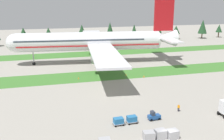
# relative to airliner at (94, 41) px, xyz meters

# --- Properties ---
(grass_strip_near) EXTENTS (320.00, 12.44, 0.01)m
(grass_strip_near) POSITION_rel_airliner_xyz_m (1.39, -18.23, -8.85)
(grass_strip_near) COLOR #3D752D
(grass_strip_near) RESTS_ON ground
(grass_strip_far) EXTENTS (320.00, 12.44, 0.01)m
(grass_strip_far) POSITION_rel_airliner_xyz_m (1.39, 18.65, -8.85)
(grass_strip_far) COLOR #3D752D
(grass_strip_far) RESTS_ON ground
(airliner) EXTENTS (66.90, 82.64, 24.68)m
(airliner) POSITION_rel_airliner_xyz_m (0.00, 0.00, 0.00)
(airliner) COLOR silver
(airliner) RESTS_ON ground
(baggage_tug) EXTENTS (2.67, 1.44, 1.97)m
(baggage_tug) POSITION_rel_airliner_xyz_m (2.03, -53.96, -8.04)
(baggage_tug) COLOR #1E4C8E
(baggage_tug) RESTS_ON ground
(cargo_dolly_lead) EXTENTS (2.28, 1.62, 1.55)m
(cargo_dolly_lead) POSITION_rel_airliner_xyz_m (-2.99, -54.24, -7.93)
(cargo_dolly_lead) COLOR #A3A3A8
(cargo_dolly_lead) RESTS_ON ground
(cargo_dolly_second) EXTENTS (2.28, 1.62, 1.55)m
(cargo_dolly_second) POSITION_rel_airliner_xyz_m (-5.89, -54.40, -7.93)
(cargo_dolly_second) COLOR #A3A3A8
(cargo_dolly_second) RESTS_ON ground
(ground_crew_marshaller) EXTENTS (0.39, 0.46, 1.74)m
(ground_crew_marshaller) POSITION_rel_airliner_xyz_m (9.21, -51.40, -7.90)
(ground_crew_marshaller) COLOR black
(ground_crew_marshaller) RESTS_ON ground
(uld_container_1) EXTENTS (2.14, 1.77, 1.60)m
(uld_container_1) POSITION_rel_airliner_xyz_m (-2.18, -61.34, -8.05)
(uld_container_1) COLOR #A3A3A8
(uld_container_1) RESTS_ON ground
(uld_container_2) EXTENTS (2.10, 1.72, 1.73)m
(uld_container_2) POSITION_rel_airliner_xyz_m (0.05, -61.37, -7.98)
(uld_container_2) COLOR #A3A3A8
(uld_container_2) RESTS_ON ground
(uld_container_3) EXTENTS (2.08, 1.70, 1.65)m
(uld_container_3) POSITION_rel_airliner_xyz_m (2.23, -61.89, -8.03)
(uld_container_3) COLOR #A3A3A8
(uld_container_3) RESTS_ON ground
(taxiway_marker_0) EXTENTS (0.44, 0.44, 0.49)m
(taxiway_marker_0) POSITION_rel_airliner_xyz_m (6.66, -20.25, -8.60)
(taxiway_marker_0) COLOR orange
(taxiway_marker_0) RESTS_ON ground
(taxiway_marker_1) EXTENTS (0.44, 0.44, 0.52)m
(taxiway_marker_1) POSITION_rel_airliner_xyz_m (-9.34, -20.38, -8.59)
(taxiway_marker_1) COLOR orange
(taxiway_marker_1) RESTS_ON ground
(taxiway_marker_2) EXTENTS (0.44, 0.44, 0.67)m
(taxiway_marker_2) POSITION_rel_airliner_xyz_m (11.64, -24.05, -8.51)
(taxiway_marker_2) COLOR orange
(taxiway_marker_2) RESTS_ON ground
(distant_tree_line) EXTENTS (195.63, 10.98, 12.66)m
(distant_tree_line) POSITION_rel_airliner_xyz_m (-3.59, 50.94, -1.98)
(distant_tree_line) COLOR #4C3823
(distant_tree_line) RESTS_ON ground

